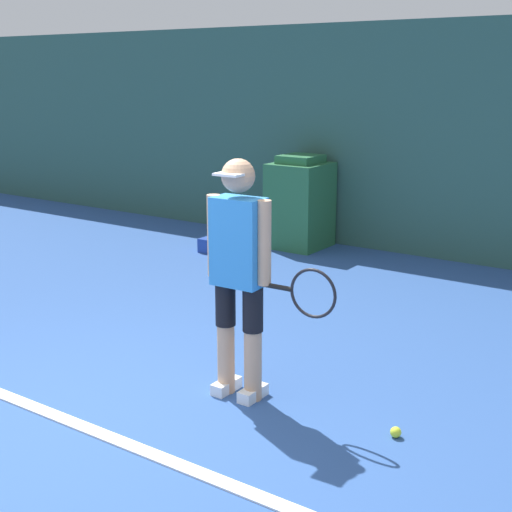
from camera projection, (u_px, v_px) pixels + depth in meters
name	position (u px, v px, depth m)	size (l,w,h in m)	color
ground_plane	(83.00, 430.00, 4.43)	(24.00, 24.00, 0.00)	#2D5193
back_wall	(423.00, 141.00, 8.34)	(24.00, 0.10, 2.74)	#2D564C
court_baseline	(85.00, 428.00, 4.45)	(21.60, 0.10, 0.01)	white
tennis_player	(240.00, 269.00, 4.68)	(0.96, 0.29, 1.63)	tan
tennis_ball	(396.00, 432.00, 4.33)	(0.07, 0.07, 0.07)	#D1E533
covered_chair	(300.00, 203.00, 8.95)	(0.66, 0.70, 1.16)	#28663D
equipment_bag	(226.00, 247.00, 8.67)	(0.70, 0.25, 0.17)	#1E3D99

